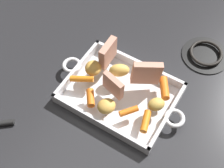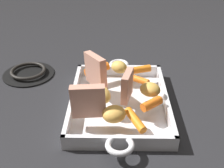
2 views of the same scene
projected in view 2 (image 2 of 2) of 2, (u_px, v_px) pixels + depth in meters
name	position (u px, v px, depth m)	size (l,w,h in m)	color
ground_plane	(119.00, 106.00, 0.72)	(2.36, 2.36, 0.00)	#232326
roasting_dish	(119.00, 103.00, 0.72)	(0.40, 0.24, 0.04)	silver
roast_slice_thin	(127.00, 86.00, 0.68)	(0.02, 0.07, 0.07)	tan
roast_slice_outer	(88.00, 101.00, 0.62)	(0.02, 0.07, 0.07)	tan
roast_slice_thick	(96.00, 71.00, 0.73)	(0.02, 0.08, 0.08)	tan
baby_carrot_center_right	(97.00, 69.00, 0.79)	(0.02, 0.02, 0.07)	orange
baby_carrot_center_left	(139.00, 80.00, 0.75)	(0.02, 0.02, 0.05)	orange
baby_carrot_northeast	(140.00, 70.00, 0.79)	(0.02, 0.02, 0.06)	orange
baby_carrot_southeast	(135.00, 120.00, 0.61)	(0.02, 0.02, 0.07)	orange
baby_carrot_northwest	(152.00, 104.00, 0.65)	(0.02, 0.02, 0.05)	orange
potato_golden_small	(114.00, 114.00, 0.61)	(0.05, 0.05, 0.03)	gold
potato_golden_large	(101.00, 94.00, 0.67)	(0.06, 0.04, 0.04)	gold
potato_halved	(117.00, 67.00, 0.79)	(0.05, 0.04, 0.03)	gold
potato_whole	(150.00, 90.00, 0.69)	(0.05, 0.05, 0.03)	gold
stove_burner_rear	(28.00, 72.00, 0.86)	(0.15, 0.15, 0.02)	black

